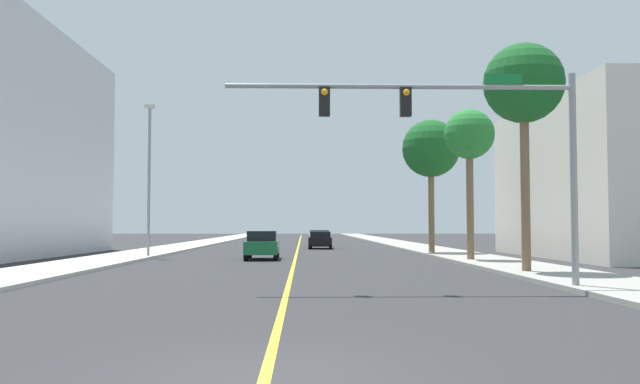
{
  "coord_description": "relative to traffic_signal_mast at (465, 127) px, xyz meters",
  "views": [
    {
      "loc": [
        0.47,
        -8.46,
        1.87
      ],
      "look_at": [
        1.09,
        16.68,
        3.13
      ],
      "focal_mm": 37.24,
      "sensor_mm": 36.0,
      "label": 1
    }
  ],
  "objects": [
    {
      "name": "traffic_signal_mast",
      "position": [
        0.0,
        0.0,
        0.0
      ],
      "size": [
        10.18,
        0.36,
        6.13
      ],
      "color": "gray",
      "rests_on": "sidewalk_right"
    },
    {
      "name": "lane_marking_center",
      "position": [
        -5.12,
        31.53,
        -4.69
      ],
      "size": [
        0.16,
        144.0,
        0.01
      ],
      "primitive_type": "cube",
      "color": "yellow",
      "rests_on": "ground"
    },
    {
      "name": "car_white",
      "position": [
        -3.21,
        41.17,
        -3.94
      ],
      "size": [
        2.07,
        4.27,
        1.41
      ],
      "rotation": [
        0.0,
        0.0,
        -0.04
      ],
      "color": "white",
      "rests_on": "ground"
    },
    {
      "name": "car_black",
      "position": [
        -3.32,
        34.04,
        -3.98
      ],
      "size": [
        1.97,
        4.31,
        1.36
      ],
      "rotation": [
        0.0,
        0.0,
        -0.04
      ],
      "color": "black",
      "rests_on": "ground"
    },
    {
      "name": "palm_far",
      "position": [
        3.48,
        23.09,
        2.02
      ],
      "size": [
        3.68,
        3.68,
        8.47
      ],
      "color": "brown",
      "rests_on": "sidewalk_right"
    },
    {
      "name": "palm_near",
      "position": [
        3.73,
        5.88,
        2.48
      ],
      "size": [
        3.05,
        3.05,
        8.66
      ],
      "color": "brown",
      "rests_on": "sidewalk_right"
    },
    {
      "name": "sidewalk_right",
      "position": [
        4.61,
        31.53,
        -4.62
      ],
      "size": [
        3.7,
        168.0,
        0.15
      ],
      "primitive_type": "cube",
      "color": "#9E9B93",
      "rests_on": "ground"
    },
    {
      "name": "ground",
      "position": [
        -5.12,
        31.53,
        -4.69
      ],
      "size": [
        192.0,
        192.0,
        0.0
      ],
      "primitive_type": "plane",
      "color": "#2D2D30"
    },
    {
      "name": "sidewalk_left",
      "position": [
        -14.86,
        31.53,
        -4.62
      ],
      "size": [
        3.7,
        168.0,
        0.15
      ],
      "primitive_type": "cube",
      "color": "beige",
      "rests_on": "ground"
    },
    {
      "name": "street_lamp",
      "position": [
        -13.51,
        19.12,
        0.21
      ],
      "size": [
        0.56,
        0.28,
        8.64
      ],
      "color": "gray",
      "rests_on": "sidewalk_left"
    },
    {
      "name": "car_green",
      "position": [
        -6.91,
        17.34,
        -3.9
      ],
      "size": [
        1.81,
        4.0,
        1.55
      ],
      "rotation": [
        0.0,
        0.0,
        0.01
      ],
      "color": "#196638",
      "rests_on": "ground"
    },
    {
      "name": "palm_mid",
      "position": [
        3.8,
        14.48,
        1.66
      ],
      "size": [
        2.55,
        2.55,
        7.64
      ],
      "color": "brown",
      "rests_on": "sidewalk_right"
    }
  ]
}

